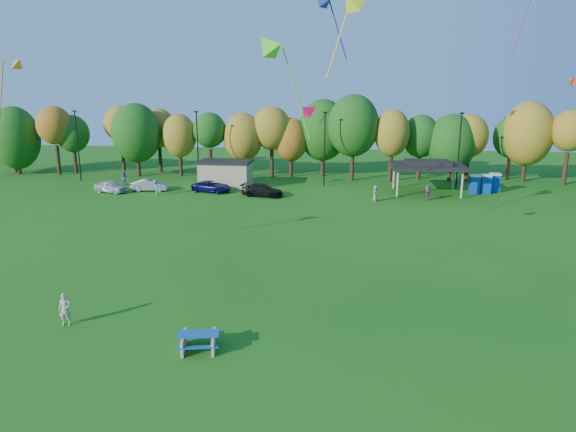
# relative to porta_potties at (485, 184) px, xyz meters

# --- Properties ---
(ground) EXTENTS (160.00, 160.00, 0.00)m
(ground) POSITION_rel_porta_potties_xyz_m (-20.76, -37.79, -1.10)
(ground) COLOR #19600F
(ground) RESTS_ON ground
(tree_line) EXTENTS (93.57, 10.55, 11.15)m
(tree_line) POSITION_rel_porta_potties_xyz_m (-21.79, 7.73, 4.82)
(tree_line) COLOR black
(tree_line) RESTS_ON ground
(lamp_posts) EXTENTS (64.50, 0.25, 9.09)m
(lamp_posts) POSITION_rel_porta_potties_xyz_m (-18.76, 2.21, 3.80)
(lamp_posts) COLOR black
(lamp_posts) RESTS_ON ground
(utility_building) EXTENTS (6.30, 4.30, 3.25)m
(utility_building) POSITION_rel_porta_potties_xyz_m (-30.76, 0.21, 0.54)
(utility_building) COLOR tan
(utility_building) RESTS_ON ground
(pavilion) EXTENTS (8.20, 6.20, 3.77)m
(pavilion) POSITION_rel_porta_potties_xyz_m (-6.76, -0.79, 2.13)
(pavilion) COLOR tan
(pavilion) RESTS_ON ground
(porta_potties) EXTENTS (3.75, 2.53, 2.18)m
(porta_potties) POSITION_rel_porta_potties_xyz_m (0.00, 0.00, 0.00)
(porta_potties) COLOR #0B3D99
(porta_potties) RESTS_ON ground
(picnic_table) EXTENTS (2.19, 1.93, 0.83)m
(picnic_table) POSITION_rel_porta_potties_xyz_m (-22.55, -39.73, -0.61)
(picnic_table) COLOR tan
(picnic_table) RESTS_ON ground
(kite_flyer) EXTENTS (0.70, 0.54, 1.72)m
(kite_flyer) POSITION_rel_porta_potties_xyz_m (-30.07, -38.04, -0.24)
(kite_flyer) COLOR #C8AB96
(kite_flyer) RESTS_ON ground
(car_a) EXTENTS (4.34, 2.71, 1.38)m
(car_a) POSITION_rel_porta_potties_xyz_m (-43.27, -4.88, -0.41)
(car_a) COLOR silver
(car_a) RESTS_ON ground
(car_b) EXTENTS (4.38, 2.03, 1.39)m
(car_b) POSITION_rel_porta_potties_xyz_m (-39.08, -3.42, -0.40)
(car_b) COLOR #95959A
(car_b) RESTS_ON ground
(car_c) EXTENTS (5.05, 3.26, 1.29)m
(car_c) POSITION_rel_porta_potties_xyz_m (-31.68, -3.18, -0.45)
(car_c) COLOR #0C0F4D
(car_c) RESTS_ON ground
(car_d) EXTENTS (5.02, 2.80, 1.38)m
(car_d) POSITION_rel_porta_potties_xyz_m (-25.35, -4.93, -0.41)
(car_d) COLOR black
(car_d) RESTS_ON ground
(far_person_0) EXTENTS (1.21, 1.31, 1.77)m
(far_person_0) POSITION_rel_porta_potties_xyz_m (-37.54, -5.71, -0.21)
(far_person_0) COLOR teal
(far_person_0) RESTS_ON ground
(far_person_1) EXTENTS (0.87, 0.70, 1.72)m
(far_person_1) POSITION_rel_porta_potties_xyz_m (-43.86, 0.07, -0.24)
(far_person_1) COLOR #5D54BA
(far_person_1) RESTS_ON ground
(far_person_2) EXTENTS (0.78, 0.97, 1.72)m
(far_person_2) POSITION_rel_porta_potties_xyz_m (-12.85, -6.09, -0.24)
(far_person_2) COLOR #7D8259
(far_person_2) RESTS_ON ground
(far_person_3) EXTENTS (0.69, 1.57, 1.63)m
(far_person_3) POSITION_rel_porta_potties_xyz_m (-7.17, -4.83, -0.28)
(far_person_3) COLOR #9C419C
(far_person_3) RESTS_ON ground
(far_person_4) EXTENTS (0.88, 1.11, 1.76)m
(far_person_4) POSITION_rel_porta_potties_xyz_m (-27.06, -5.38, -0.22)
(far_person_4) COLOR #6F8954
(far_person_4) RESTS_ON ground
(kite_4) EXTENTS (2.66, 1.73, 4.44)m
(kite_4) POSITION_rel_porta_potties_xyz_m (-17.83, -25.59, 16.28)
(kite_4) COLOR navy
(kite_6) EXTENTS (4.42, 2.83, 7.60)m
(kite_6) POSITION_rel_porta_potties_xyz_m (-21.51, -24.81, 13.57)
(kite_6) COLOR #44D31C
(kite_9) EXTENTS (3.06, 1.98, 5.36)m
(kite_9) POSITION_rel_porta_potties_xyz_m (-44.07, -18.45, 12.78)
(kite_9) COLOR orange
(kite_12) EXTENTS (1.55, 1.47, 1.26)m
(kite_12) POSITION_rel_porta_potties_xyz_m (-18.24, -28.48, 9.46)
(kite_12) COLOR red
(kite_14) EXTENTS (3.21, 2.73, 5.65)m
(kite_14) POSITION_rel_porta_potties_xyz_m (-15.52, -27.13, 15.95)
(kite_14) COLOR yellow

